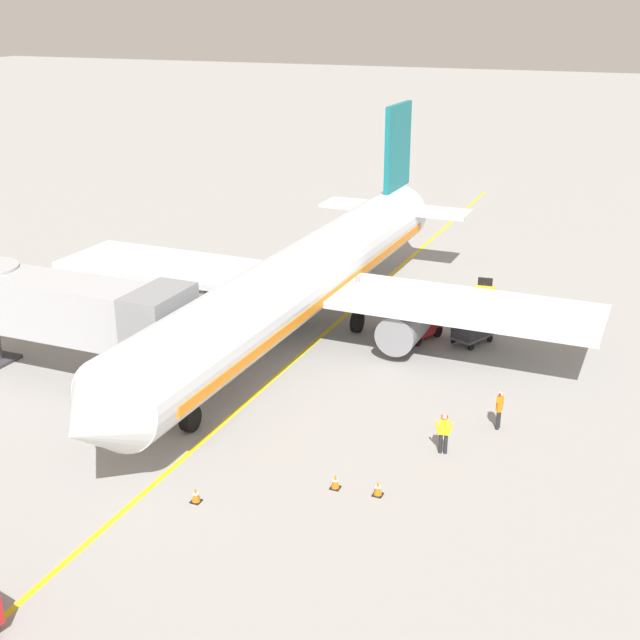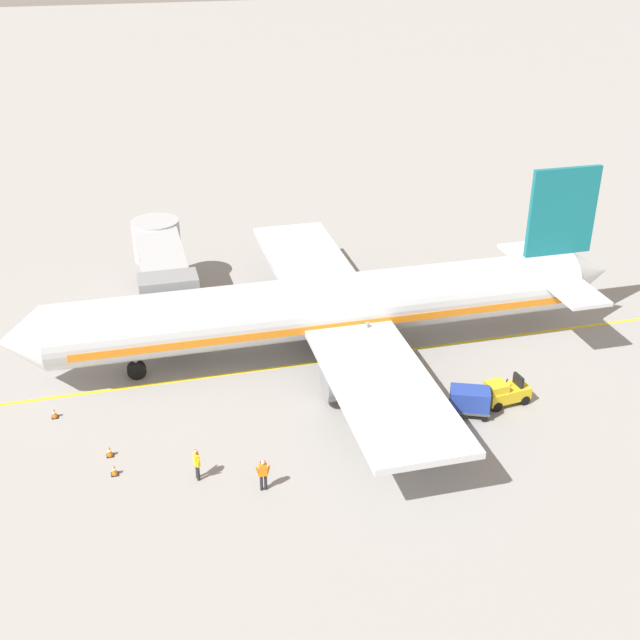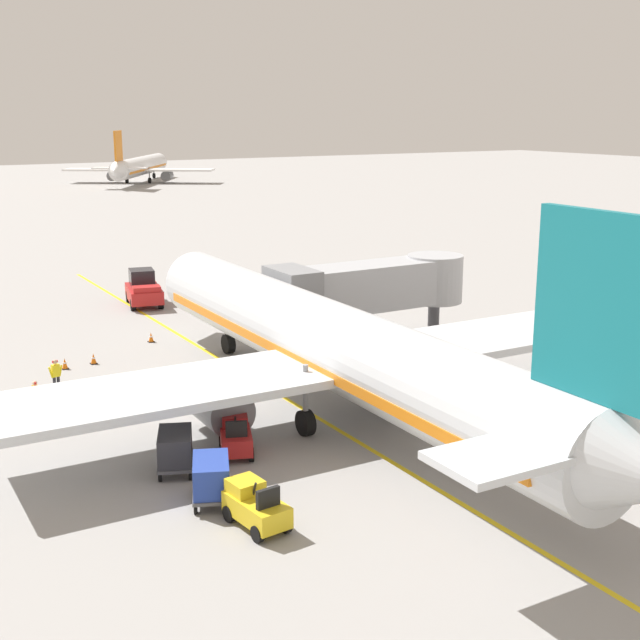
{
  "view_description": "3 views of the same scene",
  "coord_description": "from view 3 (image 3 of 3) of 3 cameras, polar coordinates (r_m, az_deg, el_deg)",
  "views": [
    {
      "loc": [
        -15.99,
        37.69,
        16.53
      ],
      "look_at": [
        -1.73,
        4.05,
        2.68
      ],
      "focal_mm": 46.74,
      "sensor_mm": 36.0,
      "label": 1
    },
    {
      "loc": [
        -40.39,
        11.47,
        24.6
      ],
      "look_at": [
        -1.98,
        1.31,
        3.92
      ],
      "focal_mm": 45.15,
      "sensor_mm": 36.0,
      "label": 2
    },
    {
      "loc": [
        -18.12,
        -31.23,
        13.3
      ],
      "look_at": [
        3.65,
        5.92,
        2.78
      ],
      "focal_mm": 47.98,
      "sensor_mm": 36.0,
      "label": 3
    }
  ],
  "objects": [
    {
      "name": "pushback_tractor",
      "position": [
        61.53,
        -11.68,
        2.0
      ],
      "size": [
        3.07,
        4.76,
        2.4
      ],
      "color": "#B21E1E",
      "rests_on": "ground"
    },
    {
      "name": "parked_airliner",
      "position": [
        37.95,
        0.8,
        -1.73
      ],
      "size": [
        30.05,
        37.23,
        10.63
      ],
      "color": "silver",
      "rests_on": "ground"
    },
    {
      "name": "jet_bridge",
      "position": [
        49.55,
        3.4,
        2.24
      ],
      "size": [
        12.51,
        3.5,
        4.98
      ],
      "color": "#A8AAAF",
      "rests_on": "ground"
    },
    {
      "name": "distant_taxiing_airliner",
      "position": [
        169.97,
        -11.93,
        9.97
      ],
      "size": [
        26.54,
        31.32,
        10.1
      ],
      "color": "white",
      "rests_on": "ground"
    },
    {
      "name": "gate_lead_in_line",
      "position": [
        38.48,
        -0.23,
        -6.49
      ],
      "size": [
        0.24,
        80.0,
        0.01
      ],
      "primitive_type": "cube",
      "color": "gold",
      "rests_on": "ground"
    },
    {
      "name": "baggage_tug_trailing",
      "position": [
        28.77,
        -4.35,
        -12.26
      ],
      "size": [
        1.53,
        2.62,
        1.62
      ],
      "color": "gold",
      "rests_on": "ground"
    },
    {
      "name": "ground_crew_wing_walker",
      "position": [
        40.26,
        -18.42,
        -4.86
      ],
      "size": [
        0.25,
        0.72,
        1.69
      ],
      "color": "#232328",
      "rests_on": "ground"
    },
    {
      "name": "baggage_tug_lead",
      "position": [
        34.56,
        -5.65,
        -7.7
      ],
      "size": [
        2.04,
        2.77,
        1.62
      ],
      "color": "#B21E1E",
      "rests_on": "ground"
    },
    {
      "name": "baggage_cart_second_in_train",
      "position": [
        30.44,
        -7.27,
        -10.33
      ],
      "size": [
        2.05,
        2.94,
        1.58
      ],
      "color": "#4C4C51",
      "rests_on": "ground"
    },
    {
      "name": "ground_crew_loader",
      "position": [
        43.27,
        -17.21,
        -3.49
      ],
      "size": [
        0.73,
        0.3,
        1.69
      ],
      "color": "#232328",
      "rests_on": "ground"
    },
    {
      "name": "safety_cone_nose_right",
      "position": [
        51.62,
        -11.2,
        -1.14
      ],
      "size": [
        0.36,
        0.36,
        0.59
      ],
      "color": "black",
      "rests_on": "ground"
    },
    {
      "name": "baggage_cart_front",
      "position": [
        33.06,
        -9.64,
        -8.42
      ],
      "size": [
        2.05,
        2.94,
        1.58
      ],
      "color": "#4C4C51",
      "rests_on": "ground"
    },
    {
      "name": "ground_plane",
      "position": [
        38.48,
        -0.23,
        -6.49
      ],
      "size": [
        400.0,
        400.0,
        0.0
      ],
      "primitive_type": "plane",
      "color": "gray"
    },
    {
      "name": "safety_cone_wing_tip",
      "position": [
        47.36,
        -16.66,
        -2.81
      ],
      "size": [
        0.36,
        0.36,
        0.59
      ],
      "color": "black",
      "rests_on": "ground"
    },
    {
      "name": "safety_cone_nose_left",
      "position": [
        47.89,
        -14.87,
        -2.51
      ],
      "size": [
        0.36,
        0.36,
        0.59
      ],
      "color": "black",
      "rests_on": "ground"
    }
  ]
}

